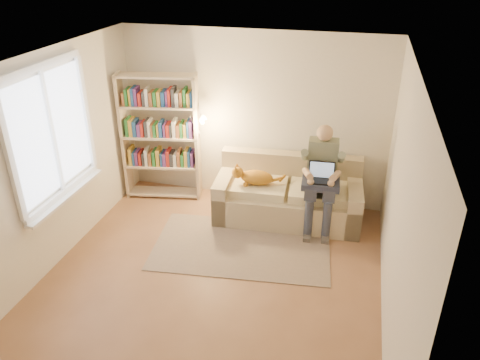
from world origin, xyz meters
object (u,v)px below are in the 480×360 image
(person, at_px, (321,173))
(bookshelf, at_px, (160,131))
(sofa, at_px, (288,197))
(cat, at_px, (253,177))
(laptop, at_px, (322,176))

(person, relative_size, bookshelf, 0.75)
(sofa, xyz_separation_m, cat, (-0.49, -0.17, 0.35))
(person, height_order, bookshelf, bookshelf)
(bookshelf, bearing_deg, laptop, -19.84)
(laptop, bearing_deg, sofa, 147.87)
(sofa, relative_size, bookshelf, 1.08)
(sofa, height_order, bookshelf, bookshelf)
(cat, bearing_deg, bookshelf, 164.10)
(bookshelf, bearing_deg, person, -16.96)
(cat, height_order, bookshelf, bookshelf)
(person, xyz_separation_m, cat, (-0.95, -0.04, -0.16))
(person, bearing_deg, cat, 178.58)
(person, bearing_deg, bookshelf, 169.59)
(sofa, bearing_deg, cat, -165.24)
(cat, distance_m, laptop, 0.99)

